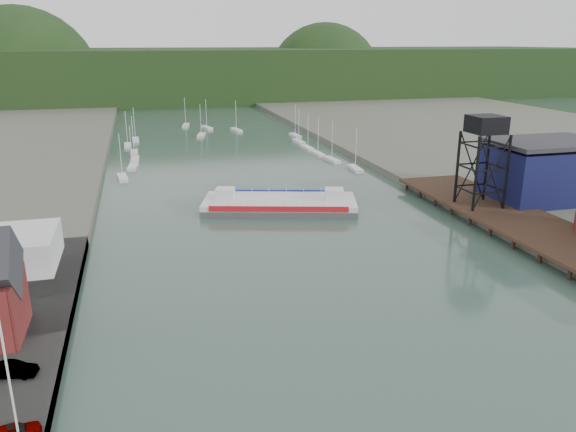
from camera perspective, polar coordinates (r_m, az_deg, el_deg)
east_pier at (r=98.03m, az=23.80°, el=-1.08°), size 14.00×70.00×2.45m
flagpole at (r=44.60m, az=-26.34°, el=-15.53°), size 0.16×0.16×12.00m
lift_tower at (r=104.00m, az=19.45°, el=8.23°), size 6.50×6.50×16.00m
blue_shed at (r=116.01m, az=24.65°, el=4.17°), size 20.50×14.50×11.30m
marina_sailboats at (r=169.74m, az=-6.88°, el=7.07°), size 57.71×92.65×0.90m
distant_hills at (r=329.48m, az=-11.90°, el=13.57°), size 500.00×120.00×80.00m
chain_ferry at (r=105.40m, az=-0.85°, el=1.27°), size 30.41×18.74×4.09m
car_west_a at (r=49.84m, az=-26.15°, el=-19.12°), size 4.26×2.44×1.36m
car_west_b at (r=57.71m, az=-26.14°, el=-13.84°), size 4.35×2.28×1.36m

